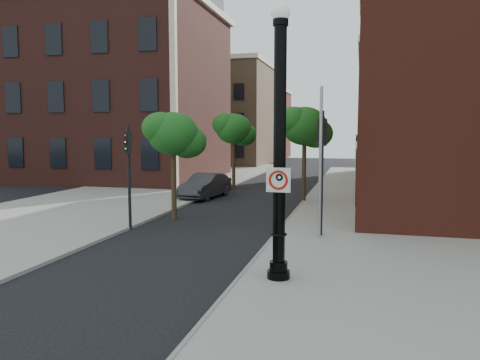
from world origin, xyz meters
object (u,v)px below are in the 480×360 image
(lamppost, at_px, (279,158))
(traffic_signal_left, at_px, (128,160))
(no_parking_sign, at_px, (278,180))
(parked_car, at_px, (205,186))
(traffic_signal_right, at_px, (322,153))

(lamppost, xyz_separation_m, traffic_signal_left, (-7.11, 5.21, -0.47))
(lamppost, distance_m, no_parking_sign, 0.59)
(lamppost, distance_m, parked_car, 16.60)
(parked_car, xyz_separation_m, traffic_signal_left, (-0.04, -9.58, 2.14))
(no_parking_sign, bearing_deg, traffic_signal_left, 144.87)
(traffic_signal_left, bearing_deg, parked_car, 69.14)
(lamppost, xyz_separation_m, traffic_signal_right, (0.65, 5.57, -0.12))
(parked_car, bearing_deg, traffic_signal_right, -42.64)
(traffic_signal_right, bearing_deg, lamppost, -85.88)
(parked_car, bearing_deg, no_parking_sign, -57.29)
(lamppost, xyz_separation_m, parked_car, (-7.06, 14.79, -2.61))
(traffic_signal_left, xyz_separation_m, traffic_signal_right, (7.76, 0.36, 0.35))
(no_parking_sign, relative_size, traffic_signal_right, 0.13)
(no_parking_sign, relative_size, traffic_signal_left, 0.15)
(lamppost, bearing_deg, parked_car, 115.53)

